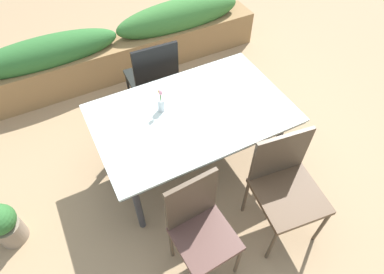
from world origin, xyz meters
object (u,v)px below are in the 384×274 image
chair_near_left (200,225)px  chair_near_right (285,183)px  potted_plant (4,225)px  dining_table (192,117)px  planter_box (120,47)px  chair_far_side (153,77)px  flower_vase (161,102)px

chair_near_left → chair_near_right: (0.74, 0.01, 0.00)m
chair_near_left → potted_plant: 1.57m
chair_near_right → dining_table: bearing=-58.2°
planter_box → potted_plant: 2.30m
chair_far_side → potted_plant: (-1.64, -0.79, -0.29)m
planter_box → potted_plant: (-1.57, -1.67, -0.13)m
planter_box → potted_plant: size_ratio=8.22×
potted_plant → flower_vase: bearing=4.6°
dining_table → planter_box: planter_box is taller
chair_near_left → chair_near_right: chair_near_left is taller
dining_table → chair_near_right: size_ratio=1.72×
chair_near_left → planter_box: bearing=-99.7°
potted_plant → chair_near_right: bearing=-22.3°
planter_box → chair_near_right: bearing=-79.5°
chair_far_side → flower_vase: flower_vase is taller
chair_near_right → potted_plant: chair_near_right is taller
chair_far_side → planter_box: 0.90m
chair_near_left → chair_near_right: 0.74m
flower_vase → dining_table: bearing=-32.7°
dining_table → chair_far_side: (-0.02, 0.81, -0.15)m
chair_far_side → planter_box: chair_far_side is taller
dining_table → chair_near_left: 0.91m
flower_vase → planter_box: bearing=85.7°
dining_table → chair_near_right: chair_near_right is taller
dining_table → chair_near_left: bearing=-114.0°
planter_box → flower_vase: bearing=-94.3°
chair_far_side → chair_near_right: (0.39, -1.62, 0.02)m
dining_table → chair_near_right: (0.37, -0.81, -0.13)m
chair_far_side → chair_near_right: size_ratio=1.02×
chair_near_left → potted_plant: (-1.29, 0.84, -0.31)m
chair_near_left → flower_vase: 1.01m
chair_far_side → potted_plant: size_ratio=2.18×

